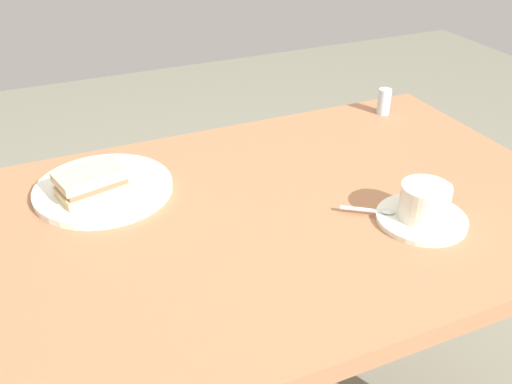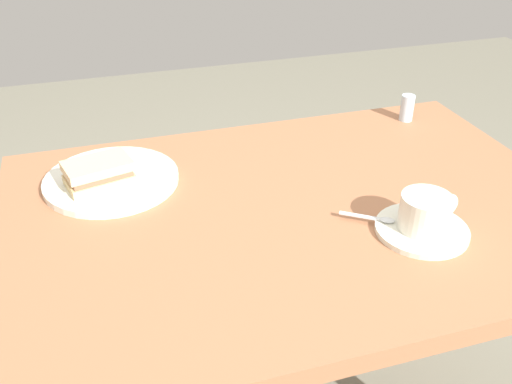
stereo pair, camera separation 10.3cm
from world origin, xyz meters
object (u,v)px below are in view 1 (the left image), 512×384
object	(u,v)px
sandwich_front	(92,182)
salt_shaker	(384,101)
dining_table	(292,255)
coffee_cup	(425,200)
sandwich_plate	(104,189)
coffee_saucer	(421,219)
spoon	(377,211)

from	to	relation	value
sandwich_front	salt_shaker	distance (m)	0.75
dining_table	sandwich_front	bearing A→B (deg)	154.30
coffee_cup	sandwich_front	bearing A→B (deg)	149.43
sandwich_plate	coffee_saucer	xyz separation A→B (m)	(0.50, -0.33, -0.00)
coffee_saucer	spoon	xyz separation A→B (m)	(-0.06, 0.04, 0.01)
sandwich_plate	spoon	distance (m)	0.52
dining_table	sandwich_front	size ratio (longest dim) A/B	7.72
sandwich_plate	coffee_saucer	distance (m)	0.60
sandwich_plate	salt_shaker	xyz separation A→B (m)	(0.71, 0.10, 0.02)
coffee_cup	salt_shaker	world-z (taller)	coffee_cup
dining_table	sandwich_plate	world-z (taller)	sandwich_plate
dining_table	coffee_cup	bearing A→B (deg)	-38.52
sandwich_front	salt_shaker	xyz separation A→B (m)	(0.74, 0.12, -0.01)
dining_table	spoon	xyz separation A→B (m)	(0.12, -0.10, 0.13)
sandwich_plate	spoon	bearing A→B (deg)	-33.34
sandwich_plate	salt_shaker	bearing A→B (deg)	7.84
sandwich_front	coffee_saucer	distance (m)	0.61
spoon	coffee_cup	bearing A→B (deg)	-34.07
coffee_saucer	coffee_cup	distance (m)	0.04
sandwich_plate	coffee_saucer	bearing A→B (deg)	-33.54
dining_table	coffee_cup	world-z (taller)	coffee_cup
sandwich_plate	sandwich_front	xyz separation A→B (m)	(-0.02, -0.02, 0.03)
sandwich_plate	salt_shaker	world-z (taller)	salt_shaker
spoon	dining_table	bearing A→B (deg)	139.16
sandwich_front	dining_table	bearing A→B (deg)	-25.70
dining_table	spoon	distance (m)	0.20
sandwich_front	coffee_cup	bearing A→B (deg)	-30.57
salt_shaker	coffee_saucer	bearing A→B (deg)	-116.59
sandwich_plate	sandwich_front	size ratio (longest dim) A/B	1.91
coffee_saucer	spoon	distance (m)	0.08
coffee_cup	salt_shaker	xyz separation A→B (m)	(0.21, 0.43, -0.01)
sandwich_plate	coffee_cup	world-z (taller)	coffee_cup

